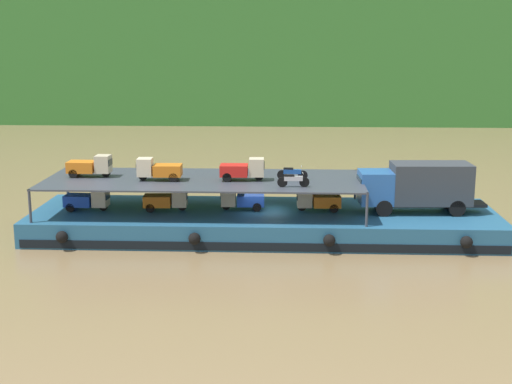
{
  "coord_description": "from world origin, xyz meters",
  "views": [
    {
      "loc": [
        1.42,
        -42.7,
        12.16
      ],
      "look_at": [
        -0.51,
        0.0,
        2.7
      ],
      "focal_mm": 49.16,
      "sensor_mm": 36.0,
      "label": 1
    }
  ],
  "objects": [
    {
      "name": "ground_plane",
      "position": [
        0.0,
        0.0,
        0.0
      ],
      "size": [
        400.0,
        400.0,
        0.0
      ],
      "primitive_type": "plane",
      "color": "olive"
    },
    {
      "name": "cargo_barge",
      "position": [
        0.0,
        -0.03,
        0.75
      ],
      "size": [
        28.98,
        8.58,
        1.5
      ],
      "color": "#23567A",
      "rests_on": "ground"
    },
    {
      "name": "covered_lorry",
      "position": [
        9.51,
        0.03,
        3.19
      ],
      "size": [
        7.92,
        2.56,
        3.1
      ],
      "color": "#285BA3",
      "rests_on": "cargo_barge"
    },
    {
      "name": "cargo_rack",
      "position": [
        -3.8,
        0.0,
        3.44
      ],
      "size": [
        19.78,
        7.21,
        2.0
      ],
      "color": "#383D47",
      "rests_on": "cargo_barge"
    },
    {
      "name": "mini_truck_lower_stern",
      "position": [
        -11.1,
        -0.36,
        2.19
      ],
      "size": [
        2.79,
        1.28,
        1.38
      ],
      "color": "#1E47B7",
      "rests_on": "cargo_barge"
    },
    {
      "name": "mini_truck_lower_aft",
      "position": [
        -6.13,
        -0.2,
        2.19
      ],
      "size": [
        2.79,
        1.29,
        1.38
      ],
      "color": "orange",
      "rests_on": "cargo_barge"
    },
    {
      "name": "mini_truck_lower_mid",
      "position": [
        -1.42,
        0.24,
        2.19
      ],
      "size": [
        2.78,
        1.27,
        1.38
      ],
      "color": "#1E47B7",
      "rests_on": "cargo_barge"
    },
    {
      "name": "mini_truck_lower_fore",
      "position": [
        3.36,
        0.15,
        2.19
      ],
      "size": [
        2.79,
        1.28,
        1.38
      ],
      "color": "orange",
      "rests_on": "cargo_barge"
    },
    {
      "name": "mini_truck_upper_stern",
      "position": [
        -11.05,
        0.44,
        4.19
      ],
      "size": [
        2.76,
        1.24,
        1.38
      ],
      "color": "orange",
      "rests_on": "cargo_rack"
    },
    {
      "name": "mini_truck_upper_mid",
      "position": [
        -6.51,
        -0.51,
        4.19
      ],
      "size": [
        2.77,
        1.25,
        1.38
      ],
      "color": "orange",
      "rests_on": "cargo_rack"
    },
    {
      "name": "mini_truck_upper_fore",
      "position": [
        -1.3,
        -0.3,
        4.19
      ],
      "size": [
        2.76,
        1.23,
        1.38
      ],
      "color": "red",
      "rests_on": "cargo_rack"
    },
    {
      "name": "motorcycle_upper_port",
      "position": [
        1.78,
        -2.17,
        3.93
      ],
      "size": [
        1.9,
        0.55,
        0.87
      ],
      "color": "black",
      "rests_on": "cargo_rack"
    },
    {
      "name": "motorcycle_upper_centre",
      "position": [
        1.73,
        0.0,
        3.93
      ],
      "size": [
        1.9,
        0.55,
        0.87
      ],
      "color": "black",
      "rests_on": "cargo_rack"
    }
  ]
}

